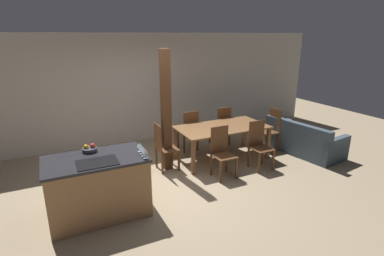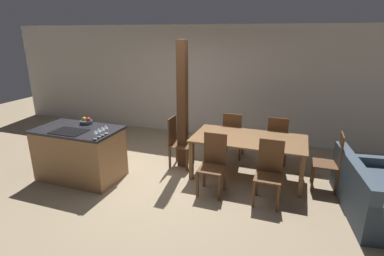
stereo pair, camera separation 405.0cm
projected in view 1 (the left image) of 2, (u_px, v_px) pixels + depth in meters
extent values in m
plane|color=#9E896B|center=(168.00, 184.00, 5.56)|extent=(16.00, 16.00, 0.00)
cube|color=beige|center=(128.00, 90.00, 7.42)|extent=(11.20, 0.08, 2.70)
cube|color=#9E7047|center=(98.00, 188.00, 4.51)|extent=(1.42, 0.83, 0.89)
cube|color=#232328|center=(95.00, 159.00, 4.37)|extent=(1.46, 0.87, 0.04)
cube|color=black|center=(97.00, 163.00, 4.19)|extent=(0.56, 0.40, 0.01)
cylinder|color=#383D47|center=(90.00, 149.00, 4.59)|extent=(0.22, 0.22, 0.05)
sphere|color=red|center=(93.00, 146.00, 4.60)|extent=(0.08, 0.08, 0.08)
sphere|color=gold|center=(86.00, 147.00, 4.56)|extent=(0.07, 0.07, 0.07)
cylinder|color=silver|center=(145.00, 158.00, 4.32)|extent=(0.06, 0.06, 0.00)
cylinder|color=silver|center=(145.00, 155.00, 4.31)|extent=(0.01, 0.01, 0.08)
cone|color=silver|center=(145.00, 151.00, 4.29)|extent=(0.08, 0.08, 0.07)
cylinder|color=silver|center=(143.00, 156.00, 4.40)|extent=(0.06, 0.06, 0.00)
cylinder|color=silver|center=(143.00, 153.00, 4.39)|extent=(0.01, 0.01, 0.08)
cone|color=silver|center=(143.00, 149.00, 4.37)|extent=(0.08, 0.08, 0.07)
cylinder|color=silver|center=(142.00, 154.00, 4.49)|extent=(0.06, 0.06, 0.00)
cylinder|color=silver|center=(141.00, 151.00, 4.47)|extent=(0.01, 0.01, 0.08)
cone|color=silver|center=(141.00, 147.00, 4.45)|extent=(0.08, 0.08, 0.07)
cylinder|color=silver|center=(140.00, 152.00, 4.57)|extent=(0.06, 0.06, 0.00)
cylinder|color=silver|center=(140.00, 149.00, 4.55)|extent=(0.01, 0.01, 0.08)
cone|color=silver|center=(139.00, 145.00, 4.53)|extent=(0.08, 0.08, 0.07)
cube|color=brown|center=(222.00, 127.00, 6.50)|extent=(1.97, 1.04, 0.03)
cube|color=brown|center=(193.00, 158.00, 5.84)|extent=(0.07, 0.07, 0.72)
cube|color=brown|center=(268.00, 143.00, 6.61)|extent=(0.07, 0.07, 0.72)
cube|color=brown|center=(175.00, 143.00, 6.62)|extent=(0.07, 0.07, 0.72)
cube|color=brown|center=(244.00, 132.00, 7.39)|extent=(0.07, 0.07, 0.72)
cube|color=brown|center=(224.00, 156.00, 5.70)|extent=(0.40, 0.40, 0.02)
cube|color=brown|center=(219.00, 139.00, 5.78)|extent=(0.38, 0.02, 0.53)
cube|color=brown|center=(221.00, 172.00, 5.54)|extent=(0.04, 0.04, 0.43)
cube|color=brown|center=(237.00, 169.00, 5.69)|extent=(0.04, 0.04, 0.43)
cube|color=brown|center=(211.00, 165.00, 5.85)|extent=(0.04, 0.04, 0.43)
cube|color=brown|center=(227.00, 162.00, 5.99)|extent=(0.04, 0.04, 0.43)
cube|color=brown|center=(261.00, 149.00, 6.07)|extent=(0.40, 0.40, 0.02)
cube|color=brown|center=(256.00, 133.00, 6.15)|extent=(0.38, 0.02, 0.53)
cube|color=brown|center=(259.00, 164.00, 5.91)|extent=(0.04, 0.04, 0.43)
cube|color=brown|center=(273.00, 160.00, 6.06)|extent=(0.04, 0.04, 0.43)
cube|color=brown|center=(248.00, 157.00, 6.22)|extent=(0.04, 0.04, 0.43)
cube|color=brown|center=(262.00, 154.00, 6.36)|extent=(0.04, 0.04, 0.43)
cube|color=brown|center=(188.00, 132.00, 7.11)|extent=(0.40, 0.40, 0.02)
cube|color=brown|center=(191.00, 123.00, 6.86)|extent=(0.38, 0.02, 0.53)
cube|color=brown|center=(191.00, 138.00, 7.40)|extent=(0.04, 0.04, 0.43)
cube|color=brown|center=(178.00, 140.00, 7.25)|extent=(0.04, 0.04, 0.43)
cube|color=brown|center=(198.00, 142.00, 7.09)|extent=(0.04, 0.04, 0.43)
cube|color=brown|center=(184.00, 144.00, 6.95)|extent=(0.04, 0.04, 0.43)
cube|color=brown|center=(220.00, 127.00, 7.48)|extent=(0.40, 0.40, 0.02)
cube|color=brown|center=(224.00, 118.00, 7.23)|extent=(0.38, 0.02, 0.53)
cube|color=brown|center=(222.00, 133.00, 7.77)|extent=(0.04, 0.04, 0.43)
cube|color=brown|center=(210.00, 135.00, 7.62)|extent=(0.04, 0.04, 0.43)
cube|color=brown|center=(229.00, 137.00, 7.46)|extent=(0.04, 0.04, 0.43)
cube|color=brown|center=(217.00, 139.00, 7.32)|extent=(0.04, 0.04, 0.43)
cube|color=brown|center=(167.00, 149.00, 6.05)|extent=(0.40, 0.40, 0.02)
cube|color=brown|center=(158.00, 137.00, 5.89)|extent=(0.02, 0.38, 0.53)
cube|color=brown|center=(179.00, 161.00, 6.04)|extent=(0.04, 0.04, 0.43)
cube|color=brown|center=(172.00, 155.00, 6.35)|extent=(0.04, 0.04, 0.43)
cube|color=brown|center=(162.00, 164.00, 5.89)|extent=(0.04, 0.04, 0.43)
cube|color=brown|center=(156.00, 158.00, 6.20)|extent=(0.04, 0.04, 0.43)
cube|color=brown|center=(268.00, 132.00, 7.12)|extent=(0.40, 0.40, 0.02)
cube|color=brown|center=(275.00, 120.00, 7.12)|extent=(0.02, 0.38, 0.53)
cube|color=brown|center=(257.00, 140.00, 7.27)|extent=(0.04, 0.04, 0.43)
cube|color=brown|center=(266.00, 144.00, 6.97)|extent=(0.04, 0.04, 0.43)
cube|color=brown|center=(268.00, 137.00, 7.42)|extent=(0.04, 0.04, 0.43)
cube|color=brown|center=(278.00, 142.00, 7.11)|extent=(0.04, 0.04, 0.43)
cube|color=#3D4C5B|center=(304.00, 143.00, 7.02)|extent=(1.06, 1.80, 0.43)
cube|color=#3D4C5B|center=(297.00, 130.00, 6.72)|extent=(0.40, 1.70, 0.34)
cube|color=#3D4C5B|center=(336.00, 151.00, 6.38)|extent=(0.84, 0.26, 0.57)
cube|color=#3D4C5B|center=(278.00, 132.00, 7.61)|extent=(0.84, 0.26, 0.57)
cube|color=#4C2D19|center=(166.00, 112.00, 5.87)|extent=(0.17, 0.17, 2.41)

